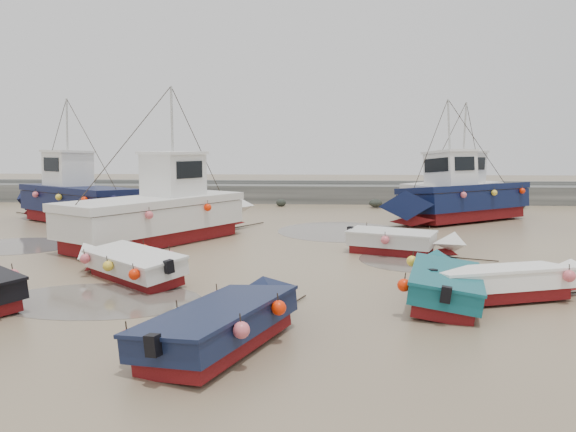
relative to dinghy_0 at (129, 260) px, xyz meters
name	(u,v)px	position (x,y,z in m)	size (l,w,h in m)	color
ground	(263,276)	(3.88, 0.55, -0.55)	(120.00, 120.00, 0.00)	#937E5E
seawall	(298,193)	(3.93, 22.54, 0.08)	(60.00, 4.92, 1.50)	slate
puddle_a	(99,300)	(0.03, -2.33, -0.54)	(5.25, 5.25, 0.01)	#5B534A
puddle_b	(409,260)	(8.62, 3.26, -0.54)	(3.41, 3.41, 0.01)	#5B534A
puddle_c	(17,246)	(-6.24, 5.02, -0.54)	(4.52, 4.52, 0.01)	#5B534A
puddle_d	(341,231)	(6.48, 9.63, -0.54)	(5.79, 5.79, 0.01)	#5B534A
dinghy_0	(129,260)	(0.00, 0.00, 0.00)	(4.86, 4.45, 1.43)	maroon
dinghy_1	(230,317)	(3.87, -5.25, 0.00)	(3.24, 5.90, 1.43)	maroon
dinghy_2	(443,279)	(8.70, -1.78, 0.00)	(2.66, 5.82, 1.43)	maroon
dinghy_3	(513,278)	(10.48, -1.61, 0.00)	(5.76, 2.66, 1.43)	maroon
dinghy_5	(401,239)	(8.49, 4.23, 0.01)	(5.09, 2.83, 1.43)	maroon
cabin_boat_0	(71,196)	(-7.13, 11.85, 0.78)	(9.15, 7.05, 6.22)	maroon
cabin_boat_1	(166,210)	(-0.67, 6.39, 0.76)	(6.97, 10.09, 6.22)	maroon
cabin_boat_2	(458,196)	(12.55, 13.23, 0.78)	(9.21, 7.16, 6.22)	maroon
cabin_boat_3	(459,191)	(13.21, 15.91, 0.82)	(7.38, 7.84, 6.22)	maroon
person	(115,237)	(-3.25, 7.47, -0.55)	(0.65, 0.43, 1.79)	#161636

